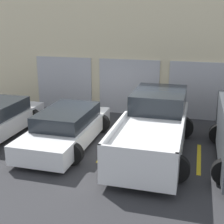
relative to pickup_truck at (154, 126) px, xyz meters
The scene contains 7 objects.
ground_plane 1.79m from the pickup_truck, 154.44° to the left, with size 28.00×28.00×0.00m, color #2D2D30.
shophouse_building 4.70m from the pickup_truck, 110.01° to the left, with size 16.09×0.68×5.77m.
pickup_truck is the anchor object (origin of this frame).
sedan_white 2.91m from the pickup_truck, behind, with size 2.20×4.48×1.19m.
parking_stripe_left 4.42m from the pickup_truck, behind, with size 0.12×2.20×0.01m, color gold.
parking_stripe_centre 1.68m from the pickup_truck, 167.89° to the right, with size 0.12×2.20×0.01m, color gold.
parking_stripe_right 1.68m from the pickup_truck, 12.11° to the right, with size 0.12×2.20×0.01m, color gold.
Camera 1 is at (2.65, -10.06, 4.13)m, focal length 50.00 mm.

